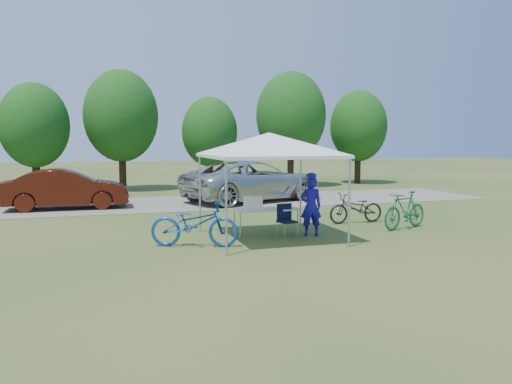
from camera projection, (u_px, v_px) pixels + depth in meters
ground at (269, 239)px, 12.88m from camera, size 100.00×100.00×0.00m
gravel_strip at (206, 202)px, 20.47m from camera, size 24.00×5.00×0.02m
canopy at (269, 136)px, 12.60m from camera, size 4.53×4.53×3.00m
treeline at (176, 121)px, 25.76m from camera, size 24.89×4.28×6.30m
folding_table at (266, 210)px, 13.43m from camera, size 1.70×0.71×0.70m
folding_chair at (286, 217)px, 13.15m from camera, size 0.51×0.53×0.86m
cooler at (253, 203)px, 13.30m from camera, size 0.47×0.32×0.34m
ice_cream_cup at (281, 207)px, 13.50m from camera, size 0.07×0.07×0.06m
cyclist at (311, 206)px, 13.24m from camera, size 0.63×0.47×1.57m
bike_blue at (194, 224)px, 11.89m from camera, size 2.23×1.43×1.11m
bike_green at (405, 210)px, 14.28m from camera, size 1.87×1.06×1.08m
bike_dark at (356, 208)px, 15.28m from camera, size 1.80×0.65×0.94m
minivan at (253, 181)px, 20.82m from camera, size 6.61×4.63×1.68m
sedan at (66, 189)px, 18.37m from camera, size 4.43×1.58×1.46m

